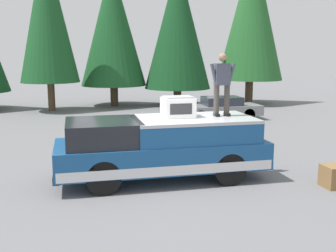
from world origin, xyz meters
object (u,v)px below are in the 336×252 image
(person_on_truck_bed, at_px, (222,83))
(parked_car_grey, at_px, (220,108))
(wooden_crate, at_px, (334,176))
(pickup_truck, at_px, (162,147))
(compressor_unit, at_px, (178,107))

(person_on_truck_bed, xyz_separation_m, parked_car_grey, (8.99, -3.36, -1.97))
(person_on_truck_bed, bearing_deg, wooden_crate, -125.45)
(pickup_truck, height_order, compressor_unit, compressor_unit)
(pickup_truck, relative_size, person_on_truck_bed, 3.28)
(pickup_truck, height_order, wooden_crate, pickup_truck)
(compressor_unit, bearing_deg, parked_car_grey, -27.09)
(parked_car_grey, xyz_separation_m, wooden_crate, (-10.70, 0.95, -0.30))
(parked_car_grey, height_order, wooden_crate, parked_car_grey)
(person_on_truck_bed, bearing_deg, parked_car_grey, -20.47)
(compressor_unit, height_order, parked_car_grey, compressor_unit)
(person_on_truck_bed, relative_size, wooden_crate, 3.02)
(compressor_unit, relative_size, wooden_crate, 1.50)
(person_on_truck_bed, bearing_deg, compressor_unit, 86.86)
(person_on_truck_bed, height_order, parked_car_grey, person_on_truck_bed)
(pickup_truck, distance_m, compressor_unit, 1.17)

